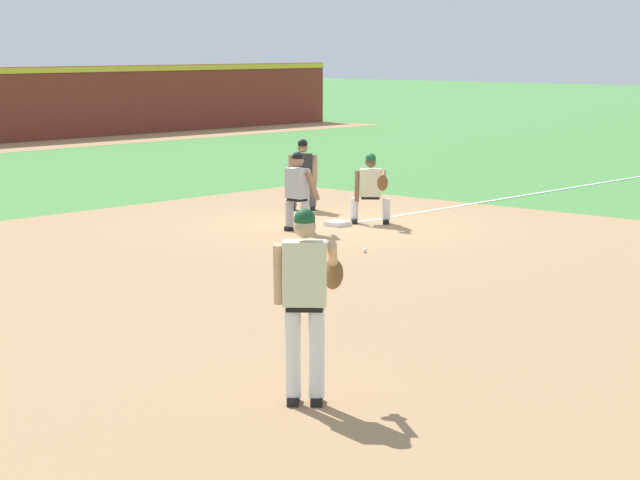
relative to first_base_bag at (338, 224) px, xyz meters
The scene contains 9 objects.
ground_plane 0.04m from the first_base_bag, ahead, with size 160.00×160.00×0.00m, color #47843D.
infield_dirt_patch 5.88m from the first_base_bag, 140.49° to the right, with size 18.00×18.00×0.01m, color #A87F56.
foul_line_stripe 8.83m from the first_base_bag, ahead, with size 17.66×0.10×0.00m, color white.
first_base_bag is the anchor object (origin of this frame).
baseball 3.08m from the first_base_bag, 130.73° to the right, with size 0.07×0.07×0.07m, color white.
pitcher 11.77m from the first_base_bag, 140.41° to the right, with size 0.85×0.57×1.86m.
first_baseman 0.97m from the first_base_bag, 26.73° to the right, with size 0.79×1.06×1.34m.
baserunner 1.29m from the first_base_bag, behind, with size 0.45×0.60×1.46m.
umpire 2.48m from the first_base_bag, 58.68° to the left, with size 0.67×0.68×1.46m.
Camera 1 is at (-17.40, -15.13, 3.33)m, focal length 70.00 mm.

